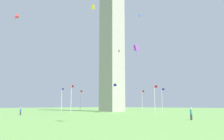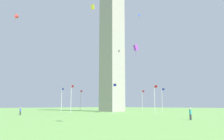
{
  "view_description": "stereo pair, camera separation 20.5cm",
  "coord_description": "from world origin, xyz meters",
  "px_view_note": "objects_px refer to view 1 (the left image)",
  "views": [
    {
      "loc": [
        54.15,
        -56.79,
        2.1
      ],
      "look_at": [
        0.0,
        0.0,
        13.77
      ],
      "focal_mm": 37.97,
      "sensor_mm": 36.0,
      "label": 1
    },
    {
      "loc": [
        54.3,
        -56.65,
        2.1
      ],
      "look_at": [
        0.0,
        0.0,
        13.77
      ],
      "focal_mm": 37.97,
      "sensor_mm": 36.0,
      "label": 2
    }
  ],
  "objects_px": {
    "flagpole_w": "(71,97)",
    "flagpole_se": "(111,100)",
    "flagpole_ne": "(162,99)",
    "kite_red_delta": "(16,16)",
    "flagpole_e": "(142,99)",
    "flagpole_s": "(80,99)",
    "person_teal_shirt": "(191,114)",
    "kite_purple_box": "(136,48)",
    "flagpole_n": "(155,97)",
    "person_blue_shirt": "(21,111)",
    "flagpole_nw": "(114,97)",
    "obelisk_monument": "(112,29)",
    "kite_yellow_box": "(93,7)",
    "kite_blue_box": "(139,15)",
    "flagpole_sw": "(62,98)"
  },
  "relations": [
    {
      "from": "flagpole_n",
      "to": "kite_purple_box",
      "type": "distance_m",
      "value": 16.04
    },
    {
      "from": "flagpole_w",
      "to": "flagpole_nw",
      "type": "relative_size",
      "value": 1.0
    },
    {
      "from": "person_blue_shirt",
      "to": "kite_red_delta",
      "type": "distance_m",
      "value": 23.81
    },
    {
      "from": "flagpole_s",
      "to": "kite_yellow_box",
      "type": "distance_m",
      "value": 36.1
    },
    {
      "from": "flagpole_e",
      "to": "flagpole_nw",
      "type": "distance_m",
      "value": 30.62
    },
    {
      "from": "flagpole_s",
      "to": "person_teal_shirt",
      "type": "relative_size",
      "value": 4.53
    },
    {
      "from": "flagpole_n",
      "to": "flagpole_w",
      "type": "xyz_separation_m",
      "value": [
        -16.57,
        -16.57,
        0.0
      ]
    },
    {
      "from": "flagpole_s",
      "to": "person_blue_shirt",
      "type": "bearing_deg",
      "value": -56.96
    },
    {
      "from": "kite_red_delta",
      "to": "flagpole_w",
      "type": "bearing_deg",
      "value": 85.19
    },
    {
      "from": "person_teal_shirt",
      "to": "kite_blue_box",
      "type": "height_order",
      "value": "kite_blue_box"
    },
    {
      "from": "flagpole_ne",
      "to": "flagpole_w",
      "type": "height_order",
      "value": "same"
    },
    {
      "from": "person_blue_shirt",
      "to": "kite_yellow_box",
      "type": "relative_size",
      "value": 0.55
    },
    {
      "from": "flagpole_nw",
      "to": "kite_yellow_box",
      "type": "xyz_separation_m",
      "value": [
        -7.38,
        -1.1,
        26.49
      ]
    },
    {
      "from": "flagpole_se",
      "to": "flagpole_s",
      "type": "xyz_separation_m",
      "value": [
        -4.85,
        -11.72,
        0.0
      ]
    },
    {
      "from": "person_blue_shirt",
      "to": "kite_purple_box",
      "type": "bearing_deg",
      "value": -58.77
    },
    {
      "from": "person_teal_shirt",
      "to": "kite_blue_box",
      "type": "distance_m",
      "value": 45.93
    },
    {
      "from": "kite_red_delta",
      "to": "kite_blue_box",
      "type": "bearing_deg",
      "value": 67.81
    },
    {
      "from": "kite_yellow_box",
      "to": "kite_red_delta",
      "type": "distance_m",
      "value": 22.12
    },
    {
      "from": "flagpole_sw",
      "to": "person_teal_shirt",
      "type": "relative_size",
      "value": 4.53
    },
    {
      "from": "flagpole_w",
      "to": "kite_purple_box",
      "type": "height_order",
      "value": "kite_purple_box"
    },
    {
      "from": "flagpole_w",
      "to": "kite_red_delta",
      "type": "relative_size",
      "value": 3.55
    },
    {
      "from": "flagpole_s",
      "to": "kite_yellow_box",
      "type": "relative_size",
      "value": 2.62
    },
    {
      "from": "flagpole_se",
      "to": "person_blue_shirt",
      "type": "xyz_separation_m",
      "value": [
        16.92,
        -45.2,
        -3.46
      ]
    },
    {
      "from": "flagpole_s",
      "to": "flagpole_w",
      "type": "distance_m",
      "value": 23.43
    },
    {
      "from": "flagpole_nw",
      "to": "kite_blue_box",
      "type": "xyz_separation_m",
      "value": [
        0.24,
        11.43,
        25.42
      ]
    },
    {
      "from": "flagpole_nw",
      "to": "kite_red_delta",
      "type": "distance_m",
      "value": 31.63
    },
    {
      "from": "flagpole_sw",
      "to": "flagpole_w",
      "type": "distance_m",
      "value": 12.68
    },
    {
      "from": "flagpole_sw",
      "to": "kite_red_delta",
      "type": "relative_size",
      "value": 3.55
    },
    {
      "from": "kite_yellow_box",
      "to": "flagpole_ne",
      "type": "bearing_deg",
      "value": 73.26
    },
    {
      "from": "flagpole_sw",
      "to": "kite_yellow_box",
      "type": "xyz_separation_m",
      "value": [
        16.06,
        -1.1,
        26.49
      ]
    },
    {
      "from": "kite_blue_box",
      "to": "kite_purple_box",
      "type": "height_order",
      "value": "kite_blue_box"
    },
    {
      "from": "flagpole_n",
      "to": "flagpole_w",
      "type": "bearing_deg",
      "value": -135.0
    },
    {
      "from": "flagpole_ne",
      "to": "kite_red_delta",
      "type": "distance_m",
      "value": 50.46
    },
    {
      "from": "kite_yellow_box",
      "to": "kite_blue_box",
      "type": "relative_size",
      "value": 1.89
    },
    {
      "from": "flagpole_ne",
      "to": "flagpole_nw",
      "type": "distance_m",
      "value": 23.43
    },
    {
      "from": "flagpole_w",
      "to": "kite_red_delta",
      "type": "distance_m",
      "value": 25.46
    },
    {
      "from": "flagpole_sw",
      "to": "kite_purple_box",
      "type": "height_order",
      "value": "kite_purple_box"
    },
    {
      "from": "flagpole_nw",
      "to": "obelisk_monument",
      "type": "bearing_deg",
      "value": 135.15
    },
    {
      "from": "flagpole_ne",
      "to": "kite_red_delta",
      "type": "height_order",
      "value": "kite_red_delta"
    },
    {
      "from": "person_blue_shirt",
      "to": "kite_blue_box",
      "type": "height_order",
      "value": "kite_blue_box"
    },
    {
      "from": "flagpole_nw",
      "to": "person_blue_shirt",
      "type": "height_order",
      "value": "flagpole_nw"
    },
    {
      "from": "flagpole_sw",
      "to": "flagpole_ne",
      "type": "bearing_deg",
      "value": 45.0
    },
    {
      "from": "kite_purple_box",
      "to": "person_blue_shirt",
      "type": "bearing_deg",
      "value": -118.96
    },
    {
      "from": "kite_yellow_box",
      "to": "person_teal_shirt",
      "type": "bearing_deg",
      "value": -18.28
    },
    {
      "from": "obelisk_monument",
      "to": "kite_purple_box",
      "type": "distance_m",
      "value": 23.79
    },
    {
      "from": "kite_yellow_box",
      "to": "obelisk_monument",
      "type": "bearing_deg",
      "value": 108.96
    },
    {
      "from": "person_teal_shirt",
      "to": "kite_purple_box",
      "type": "bearing_deg",
      "value": -23.62
    },
    {
      "from": "flagpole_e",
      "to": "flagpole_w",
      "type": "relative_size",
      "value": 1.0
    },
    {
      "from": "flagpole_w",
      "to": "flagpole_se",
      "type": "bearing_deg",
      "value": 112.5
    },
    {
      "from": "flagpole_e",
      "to": "kite_red_delta",
      "type": "bearing_deg",
      "value": -91.6
    }
  ]
}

